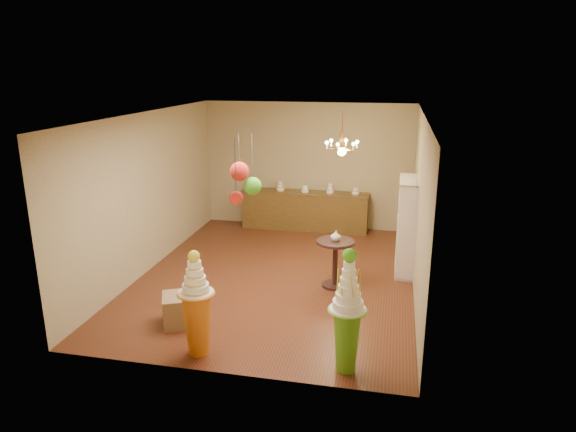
% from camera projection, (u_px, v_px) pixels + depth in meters
% --- Properties ---
extents(floor, '(6.50, 6.50, 0.00)m').
position_uv_depth(floor, '(277.00, 276.00, 9.67)').
color(floor, '#542716').
rests_on(floor, ground).
extents(ceiling, '(6.50, 6.50, 0.00)m').
position_uv_depth(ceiling, '(276.00, 115.00, 8.83)').
color(ceiling, silver).
rests_on(ceiling, ground).
extents(wall_back, '(5.00, 0.04, 3.00)m').
position_uv_depth(wall_back, '(307.00, 166.00, 12.30)').
color(wall_back, tan).
rests_on(wall_back, ground).
extents(wall_front, '(5.00, 0.04, 3.00)m').
position_uv_depth(wall_front, '(216.00, 264.00, 6.20)').
color(wall_front, tan).
rests_on(wall_front, ground).
extents(wall_left, '(0.04, 6.50, 3.00)m').
position_uv_depth(wall_left, '(149.00, 192.00, 9.74)').
color(wall_left, tan).
rests_on(wall_left, ground).
extents(wall_right, '(0.04, 6.50, 3.00)m').
position_uv_depth(wall_right, '(419.00, 206.00, 8.76)').
color(wall_right, tan).
rests_on(wall_right, ground).
extents(pedestal_green, '(0.62, 0.62, 1.68)m').
position_uv_depth(pedestal_green, '(347.00, 324.00, 6.50)').
color(pedestal_green, '#5EA925').
rests_on(pedestal_green, floor).
extents(pedestal_orange, '(0.54, 0.54, 1.50)m').
position_uv_depth(pedestal_orange, '(197.00, 314.00, 6.92)').
color(pedestal_orange, orange).
rests_on(pedestal_orange, floor).
extents(burlap_riser, '(0.69, 0.69, 0.47)m').
position_uv_depth(burlap_riser, '(180.00, 309.00, 7.82)').
color(burlap_riser, '#91734F').
rests_on(burlap_riser, floor).
extents(sideboard, '(3.04, 0.54, 1.16)m').
position_uv_depth(sideboard, '(305.00, 210.00, 12.33)').
color(sideboard, brown).
rests_on(sideboard, floor).
extents(shelving_unit, '(0.33, 1.20, 1.80)m').
position_uv_depth(shelving_unit, '(406.00, 225.00, 9.71)').
color(shelving_unit, silver).
rests_on(shelving_unit, floor).
extents(round_table, '(0.86, 0.86, 0.87)m').
position_uv_depth(round_table, '(335.00, 257.00, 9.06)').
color(round_table, black).
rests_on(round_table, floor).
extents(vase, '(0.22, 0.22, 0.18)m').
position_uv_depth(vase, '(336.00, 236.00, 8.95)').
color(vase, silver).
rests_on(vase, round_table).
extents(pom_red_left, '(0.26, 0.26, 0.70)m').
position_uv_depth(pom_red_left, '(239.00, 171.00, 6.94)').
color(pom_red_left, '#3D392C').
rests_on(pom_red_left, ceiling).
extents(pom_green_mid, '(0.24, 0.24, 0.89)m').
position_uv_depth(pom_green_mid, '(253.00, 186.00, 6.99)').
color(pom_green_mid, '#3D392C').
rests_on(pom_green_mid, ceiling).
extents(pom_red_right, '(0.17, 0.17, 0.83)m').
position_uv_depth(pom_red_right, '(236.00, 198.00, 6.26)').
color(pom_red_right, '#3D392C').
rests_on(pom_red_right, ceiling).
extents(chandelier, '(0.87, 0.87, 0.85)m').
position_uv_depth(chandelier, '(342.00, 149.00, 9.71)').
color(chandelier, '#C27F44').
rests_on(chandelier, ceiling).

